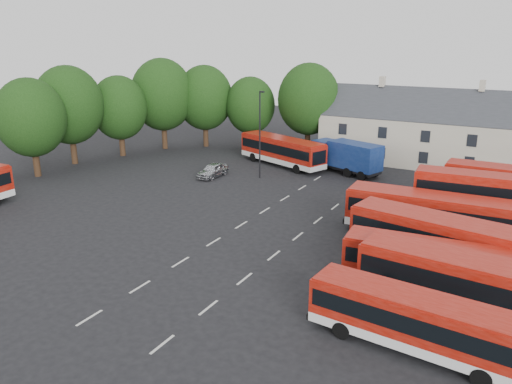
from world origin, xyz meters
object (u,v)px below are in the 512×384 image
Objects in this scene: lamppost at (260,132)px; box_truck at (347,156)px; bus_row_a at (416,318)px; silver_car at (213,170)px; bus_dd_south at (488,198)px.

box_truck is at bearing 40.25° from lamppost.
silver_car is at bearing 145.36° from bus_row_a.
bus_dd_south is at bearing -16.29° from box_truck.
box_truck is 0.93× the size of lamppost.
bus_dd_south is 18.75m from box_truck.
bus_row_a is 0.94× the size of bus_dd_south.
box_truck is at bearing 35.40° from silver_car.
silver_car is at bearing 170.22° from bus_dd_south.
lamppost is (-22.66, 4.67, 2.40)m from bus_dd_south.
box_truck is 10.23m from lamppost.
lamppost is at bearing 25.10° from silver_car.
bus_dd_south is 27.49m from silver_car.
lamppost is (-7.49, -6.34, 2.92)m from box_truck.
lamppost is at bearing -120.08° from box_truck.
box_truck is (-13.87, 29.96, 0.28)m from bus_row_a.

